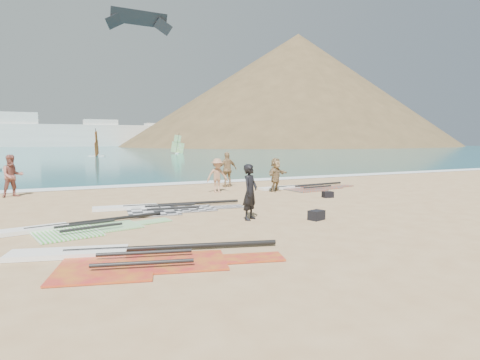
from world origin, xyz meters
name	(u,v)px	position (x,y,z in m)	size (l,w,h in m)	color
ground	(276,223)	(0.00, 0.00, 0.00)	(300.00, 300.00, 0.00)	tan
sea	(75,147)	(0.00, 132.00, 0.00)	(300.00, 240.00, 0.06)	navy
surf_line	(174,184)	(0.00, 12.30, 0.00)	(300.00, 1.20, 0.04)	white
far_town	(24,134)	(-15.72, 150.00, 4.49)	(160.00, 8.00, 12.00)	white
headland_main	(297,146)	(85.00, 130.00, 0.00)	(143.00, 143.00, 45.00)	brown
headland_minor	(348,145)	(120.00, 140.00, 0.00)	(70.00, 70.00, 28.00)	brown
rig_grey	(158,208)	(-2.94, 4.01, 0.05)	(5.81, 2.54, 0.20)	#242426
rig_green	(70,229)	(-6.15, 1.60, 0.05)	(5.41, 2.68, 0.20)	green
rig_orange	(301,188)	(5.77, 7.22, 0.05)	(5.77, 2.43, 0.20)	#F33201
rig_red	(122,257)	(-5.18, -2.05, 0.05)	(6.19, 3.23, 0.20)	#C2032D
gear_bag_near	(316,215)	(1.44, -0.20, 0.16)	(0.51, 0.37, 0.32)	black
gear_bag_far	(328,195)	(4.99, 3.86, 0.14)	(0.47, 0.33, 0.28)	black
person_wetsuit	(250,192)	(-0.57, 0.78, 0.94)	(0.68, 0.45, 1.88)	black
beachgoer_left	(12,176)	(-8.30, 10.30, 0.99)	(0.97, 0.75, 1.99)	#9C584C
beachgoer_mid	(217,175)	(1.04, 7.79, 0.87)	(1.12, 0.64, 1.73)	#AC7A59
beachgoer_back	(227,170)	(2.40, 9.66, 0.99)	(1.16, 0.48, 1.99)	#A07E54
beachgoer_right	(276,175)	(3.90, 6.81, 0.87)	(1.62, 0.52, 1.75)	#957950
windsurfer_centre	(97,148)	(-0.41, 55.07, 1.29)	(2.52, 2.86, 4.42)	white
windsurfer_right	(178,147)	(14.72, 62.45, 1.18)	(2.39, 2.20, 3.92)	white
kitesurf_kite	(139,20)	(3.34, 38.20, 16.75)	(7.94, 1.24, 2.53)	black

